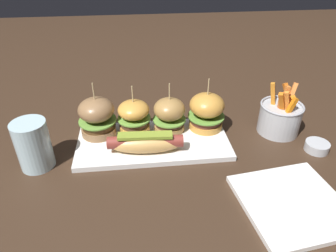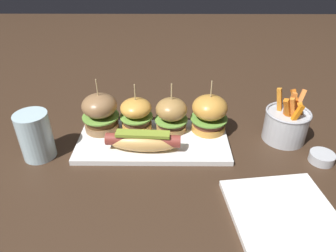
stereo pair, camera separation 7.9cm
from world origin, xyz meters
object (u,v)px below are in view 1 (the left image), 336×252
(slider_center_left, at_px, (134,116))
(sauce_ramekin, at_px, (317,146))
(slider_far_left, at_px, (97,116))
(slider_center_right, at_px, (169,114))
(side_plate, at_px, (293,203))
(fries_bucket, at_px, (280,117))
(water_glass, at_px, (33,145))
(platter_main, at_px, (153,142))
(slider_far_right, at_px, (207,111))
(hot_dog, at_px, (145,143))

(slider_center_left, bearing_deg, sauce_ramekin, -15.11)
(slider_far_left, distance_m, slider_center_right, 0.19)
(sauce_ramekin, bearing_deg, side_plate, -130.09)
(slider_center_left, distance_m, fries_bucket, 0.40)
(slider_far_left, height_order, slider_center_right, slider_far_left)
(side_plate, xyz_separation_m, water_glass, (-0.55, 0.19, 0.05))
(fries_bucket, distance_m, side_plate, 0.29)
(platter_main, height_order, water_glass, water_glass)
(sauce_ramekin, relative_size, side_plate, 0.29)
(slider_far_right, relative_size, sauce_ramekin, 2.44)
(hot_dog, xyz_separation_m, side_plate, (0.29, -0.20, -0.03))
(slider_center_right, xyz_separation_m, water_glass, (-0.33, -0.10, -0.00))
(platter_main, relative_size, slider_far_left, 2.65)
(slider_center_right, relative_size, slider_far_right, 0.95)
(slider_far_right, height_order, fries_bucket, slider_far_right)
(platter_main, bearing_deg, sauce_ramekin, -10.18)
(fries_bucket, bearing_deg, slider_center_left, 176.08)
(hot_dog, relative_size, slider_center_right, 1.35)
(side_plate, bearing_deg, sauce_ramekin, 49.91)
(slider_far_right, height_order, sauce_ramekin, slider_far_right)
(slider_far_right, distance_m, side_plate, 0.32)
(slider_far_left, xyz_separation_m, sauce_ramekin, (0.56, -0.12, -0.05))
(slider_center_left, bearing_deg, fries_bucket, -3.92)
(platter_main, bearing_deg, slider_center_right, 43.23)
(fries_bucket, relative_size, sauce_ramekin, 2.38)
(slider_far_left, relative_size, slider_center_right, 1.08)
(side_plate, bearing_deg, hot_dog, 145.69)
(platter_main, bearing_deg, slider_far_left, 161.91)
(slider_center_left, distance_m, water_glass, 0.26)
(slider_far_right, height_order, side_plate, slider_far_right)
(fries_bucket, bearing_deg, slider_far_left, 177.24)
(platter_main, xyz_separation_m, hot_dog, (-0.02, -0.05, 0.03))
(hot_dog, height_order, fries_bucket, fries_bucket)
(slider_center_left, xyz_separation_m, slider_center_right, (0.10, -0.00, 0.00))
(slider_far_right, xyz_separation_m, sauce_ramekin, (0.27, -0.12, -0.05))
(slider_center_right, distance_m, sauce_ramekin, 0.39)
(hot_dog, relative_size, slider_far_right, 1.28)
(fries_bucket, relative_size, side_plate, 0.69)
(hot_dog, distance_m, slider_center_left, 0.10)
(slider_far_right, bearing_deg, water_glass, -166.76)
(side_plate, bearing_deg, slider_far_right, 112.19)
(hot_dog, distance_m, slider_far_left, 0.16)
(slider_center_right, bearing_deg, water_glass, -162.95)
(slider_center_left, bearing_deg, hot_dog, -75.80)
(slider_center_left, height_order, side_plate, slider_center_left)
(hot_dog, distance_m, slider_far_right, 0.20)
(hot_dog, relative_size, water_glass, 1.55)
(slider_far_right, relative_size, fries_bucket, 1.03)
(slider_far_left, distance_m, slider_far_right, 0.29)
(platter_main, xyz_separation_m, water_glass, (-0.28, -0.06, 0.05))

